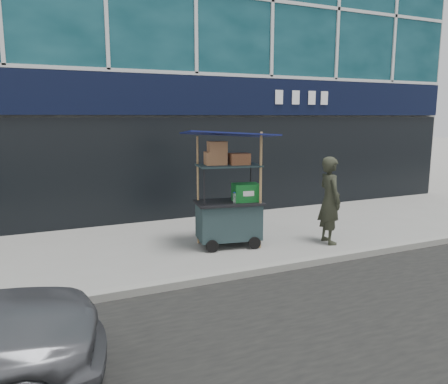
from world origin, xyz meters
name	(u,v)px	position (x,y,z in m)	size (l,w,h in m)	color
ground	(282,265)	(0.00, 0.00, 0.00)	(80.00, 80.00, 0.00)	slate
curb	(289,265)	(0.00, -0.20, 0.06)	(80.00, 0.18, 0.12)	gray
vendor_cart	(230,206)	(-0.32, 1.37, 0.77)	(1.79, 1.40, 2.20)	#1A2C2D
vendor_man	(330,200)	(1.50, 0.75, 0.84)	(0.61, 0.40, 1.68)	#272A1E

